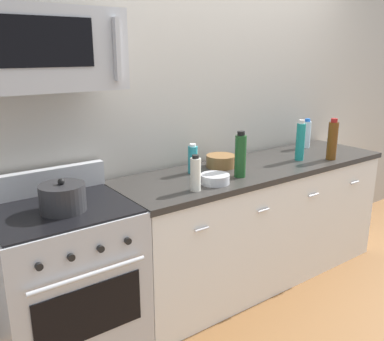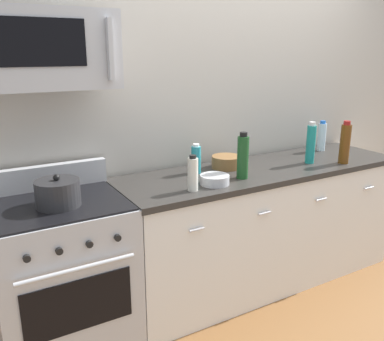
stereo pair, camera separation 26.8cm
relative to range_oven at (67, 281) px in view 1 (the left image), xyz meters
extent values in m
plane|color=brown|center=(1.50, 0.00, -0.47)|extent=(6.40, 6.40, 0.00)
cube|color=#B7B2A8|center=(1.50, 0.41, 0.88)|extent=(5.34, 0.10, 2.70)
cube|color=white|center=(1.50, 0.00, -0.03)|extent=(2.22, 0.62, 0.88)
cube|color=#2D2B28|center=(1.50, 0.00, 0.43)|extent=(2.25, 0.65, 0.04)
cube|color=black|center=(1.50, -0.28, -0.42)|extent=(2.22, 0.02, 0.10)
cylinder|color=silver|center=(0.72, -0.33, 0.25)|extent=(0.10, 0.02, 0.02)
cylinder|color=silver|center=(1.24, -0.33, 0.25)|extent=(0.10, 0.02, 0.02)
cylinder|color=silver|center=(1.76, -0.33, 0.25)|extent=(0.10, 0.02, 0.02)
cylinder|color=silver|center=(2.27, -0.33, 0.25)|extent=(0.10, 0.02, 0.02)
cube|color=#B7BABF|center=(0.00, 0.00, -0.01)|extent=(0.76, 0.64, 0.91)
cube|color=black|center=(0.00, -0.33, -0.02)|extent=(0.58, 0.01, 0.30)
cylinder|color=#B7BABF|center=(0.00, -0.36, 0.21)|extent=(0.61, 0.02, 0.02)
cube|color=#B7BABF|center=(0.00, 0.29, 0.52)|extent=(0.76, 0.06, 0.16)
cube|color=black|center=(0.00, 0.00, 0.45)|extent=(0.73, 0.61, 0.01)
cylinder|color=black|center=(-0.23, -0.34, 0.32)|extent=(0.04, 0.02, 0.04)
cylinder|color=black|center=(-0.08, -0.34, 0.32)|extent=(0.04, 0.02, 0.04)
cylinder|color=black|center=(0.08, -0.34, 0.32)|extent=(0.04, 0.02, 0.04)
cylinder|color=black|center=(0.23, -0.34, 0.32)|extent=(0.04, 0.02, 0.04)
cube|color=#B7BABF|center=(0.00, 0.05, 1.28)|extent=(0.74, 0.40, 0.40)
cube|color=black|center=(-0.06, -0.16, 1.31)|extent=(0.48, 0.01, 0.22)
cube|color=#B7BABF|center=(0.30, -0.17, 1.28)|extent=(0.02, 0.04, 0.30)
cylinder|color=silver|center=(0.77, -0.19, 0.55)|extent=(0.07, 0.07, 0.20)
cylinder|color=black|center=(0.77, -0.19, 0.66)|extent=(0.04, 0.04, 0.02)
cylinder|color=#197F7A|center=(1.87, -0.08, 0.59)|extent=(0.07, 0.07, 0.29)
cylinder|color=beige|center=(1.87, -0.08, 0.75)|extent=(0.04, 0.04, 0.03)
cylinder|color=teal|center=(0.98, 0.13, 0.55)|extent=(0.07, 0.07, 0.19)
cylinder|color=white|center=(0.98, 0.13, 0.65)|extent=(0.04, 0.04, 0.02)
cylinder|color=#19471E|center=(1.19, -0.14, 0.59)|extent=(0.08, 0.08, 0.28)
cylinder|color=black|center=(1.19, -0.14, 0.75)|extent=(0.05, 0.05, 0.03)
cylinder|color=#59330F|center=(2.09, -0.21, 0.60)|extent=(0.08, 0.08, 0.29)
cylinder|color=maroon|center=(2.09, -0.21, 0.76)|extent=(0.05, 0.05, 0.03)
cylinder|color=silver|center=(2.26, 0.18, 0.57)|extent=(0.07, 0.07, 0.23)
cylinder|color=blue|center=(2.26, 0.18, 0.69)|extent=(0.04, 0.04, 0.02)
cylinder|color=brown|center=(1.25, 0.13, 0.49)|extent=(0.22, 0.22, 0.09)
torus|color=brown|center=(1.25, 0.13, 0.53)|extent=(0.22, 0.22, 0.01)
cylinder|color=brown|center=(1.25, 0.13, 0.46)|extent=(0.12, 0.12, 0.01)
cylinder|color=#B2B5BA|center=(0.96, -0.15, 0.48)|extent=(0.19, 0.19, 0.06)
torus|color=#B2B5BA|center=(0.96, -0.15, 0.51)|extent=(0.19, 0.19, 0.01)
cylinder|color=#B2B5BA|center=(0.96, -0.15, 0.46)|extent=(0.10, 0.10, 0.01)
cylinder|color=#262628|center=(0.00, -0.05, 0.53)|extent=(0.24, 0.24, 0.15)
sphere|color=black|center=(0.00, -0.05, 0.62)|extent=(0.04, 0.04, 0.04)
camera|label=1|loc=(-0.67, -2.13, 1.27)|focal=38.96mm
camera|label=2|loc=(-0.44, -2.28, 1.27)|focal=38.96mm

